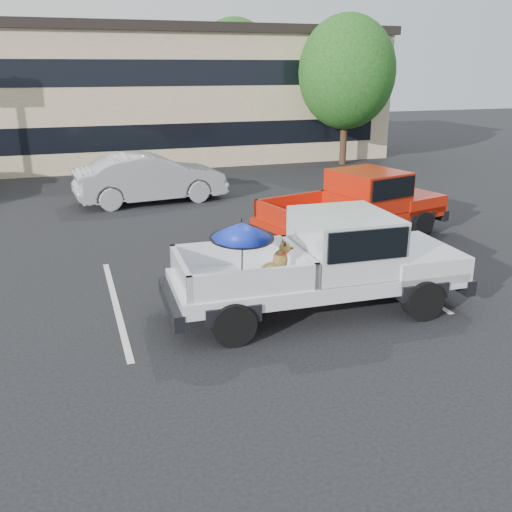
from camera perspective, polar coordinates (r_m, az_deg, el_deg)
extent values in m
plane|color=black|center=(10.44, 3.94, -6.89)|extent=(90.00, 90.00, 0.00)
cube|color=silver|center=(11.61, -13.84, -4.70)|extent=(0.12, 5.00, 0.01)
cube|color=silver|center=(13.37, 12.62, -1.50)|extent=(0.12, 5.00, 0.01)
cube|color=tan|center=(30.27, -8.01, 15.49)|extent=(20.00, 8.00, 6.00)
cube|color=black|center=(30.28, -8.28, 21.35)|extent=(20.40, 8.40, 0.40)
cube|color=black|center=(26.51, -6.19, 11.91)|extent=(18.00, 0.08, 1.10)
cube|color=black|center=(26.34, -6.40, 17.75)|extent=(18.00, 0.08, 1.10)
cylinder|color=#332114|center=(27.93, 8.76, 11.85)|extent=(0.32, 0.32, 2.73)
ellipsoid|color=#164614|center=(27.76, 9.06, 17.70)|extent=(4.46, 4.46, 5.13)
cylinder|color=#332114|center=(34.24, -2.10, 13.33)|extent=(0.32, 0.32, 2.86)
ellipsoid|color=#164614|center=(34.10, -2.17, 18.34)|extent=(4.68, 4.68, 5.38)
cylinder|color=black|center=(9.57, -2.29, -6.80)|extent=(0.77, 0.30, 0.76)
cylinder|color=black|center=(11.22, -4.64, -2.95)|extent=(0.77, 0.30, 0.76)
cylinder|color=black|center=(10.94, 16.33, -4.23)|extent=(0.77, 0.30, 0.76)
cylinder|color=black|center=(12.41, 11.82, -1.16)|extent=(0.77, 0.30, 0.76)
cube|color=white|center=(10.81, 6.00, -2.19)|extent=(5.45, 2.10, 0.28)
cube|color=white|center=(11.63, 15.19, -0.16)|extent=(1.56, 1.97, 0.46)
cube|color=black|center=(12.15, 18.06, -1.53)|extent=(0.26, 1.97, 0.30)
cube|color=black|center=(10.20, -8.52, -4.63)|extent=(0.24, 1.96, 0.28)
cube|color=white|center=(10.81, 8.82, 1.50)|extent=(1.71, 1.89, 1.05)
cube|color=black|center=(10.75, 8.87, 2.52)|extent=(1.56, 1.99, 0.55)
cube|color=black|center=(10.35, -1.44, -2.70)|extent=(2.36, 1.92, 0.10)
cube|color=white|center=(11.04, -2.64, 0.32)|extent=(2.30, 0.18, 0.50)
cube|color=white|center=(9.46, -0.07, -2.82)|extent=(2.30, 0.18, 0.50)
cube|color=white|center=(10.03, -7.53, -1.72)|extent=(0.16, 1.84, 0.50)
cube|color=white|center=(10.57, 4.31, -0.56)|extent=(0.16, 1.84, 0.50)
ellipsoid|color=brown|center=(10.39, 1.61, -1.44)|extent=(0.45, 0.38, 0.29)
cylinder|color=brown|center=(10.41, 2.99, -1.63)|extent=(0.06, 0.06, 0.22)
cylinder|color=brown|center=(10.54, 2.72, -1.37)|extent=(0.06, 0.06, 0.22)
ellipsoid|color=brown|center=(10.38, 2.44, -0.40)|extent=(0.29, 0.26, 0.40)
cylinder|color=red|center=(10.34, 2.55, 0.29)|extent=(0.19, 0.19, 0.04)
sphere|color=brown|center=(10.33, 2.89, 0.80)|extent=(0.21, 0.21, 0.21)
cone|color=black|center=(10.38, 3.51, 0.76)|extent=(0.15, 0.11, 0.10)
cone|color=black|center=(10.25, 2.91, 1.30)|extent=(0.07, 0.07, 0.11)
cone|color=black|center=(10.35, 2.70, 1.47)|extent=(0.07, 0.07, 0.11)
cylinder|color=brown|center=(10.37, 0.73, -2.01)|extent=(0.26, 0.05, 0.09)
cylinder|color=black|center=(9.72, -1.40, -0.51)|extent=(0.02, 0.10, 1.05)
cone|color=#1428B6|center=(9.55, -1.43, 2.58)|extent=(1.10, 1.12, 0.36)
cylinder|color=black|center=(9.51, -1.44, 3.51)|extent=(0.02, 0.02, 0.10)
cylinder|color=black|center=(9.59, -1.42, 1.84)|extent=(1.10, 1.10, 0.09)
cylinder|color=black|center=(13.76, 6.41, 1.02)|extent=(0.79, 0.45, 0.74)
cylinder|color=black|center=(15.13, 2.13, 2.73)|extent=(0.79, 0.45, 0.74)
cylinder|color=black|center=(16.14, 16.14, 3.02)|extent=(0.79, 0.45, 0.74)
cylinder|color=black|center=(17.32, 11.71, 4.38)|extent=(0.79, 0.45, 0.74)
cube|color=#B51B0A|center=(15.48, 9.55, 3.93)|extent=(5.55, 3.12, 0.27)
cube|color=#B51B0A|center=(16.78, 14.55, 5.44)|extent=(1.88, 2.18, 0.45)
cube|color=black|center=(17.40, 16.10, 4.50)|extent=(0.67, 1.90, 0.29)
cube|color=black|center=(13.91, 1.29, 1.83)|extent=(0.65, 1.89, 0.27)
cube|color=#B51B0A|center=(15.69, 11.14, 6.52)|extent=(2.00, 2.14, 1.02)
cube|color=black|center=(15.65, 11.18, 7.22)|extent=(1.89, 2.20, 0.54)
cube|color=black|center=(14.57, 5.43, 3.44)|extent=(2.62, 2.30, 0.10)
cube|color=#B51B0A|center=(15.15, 3.48, 5.21)|extent=(2.19, 0.65, 0.49)
cube|color=#B51B0A|center=(13.87, 7.63, 3.83)|extent=(2.19, 0.65, 0.49)
cube|color=#B51B0A|center=(13.87, 1.98, 4.00)|extent=(0.54, 1.76, 0.49)
cube|color=#B51B0A|center=(15.17, 8.66, 5.05)|extent=(0.54, 1.76, 0.49)
imported|color=#ACAEB3|center=(20.01, -10.49, 7.69)|extent=(5.23, 2.25, 1.67)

